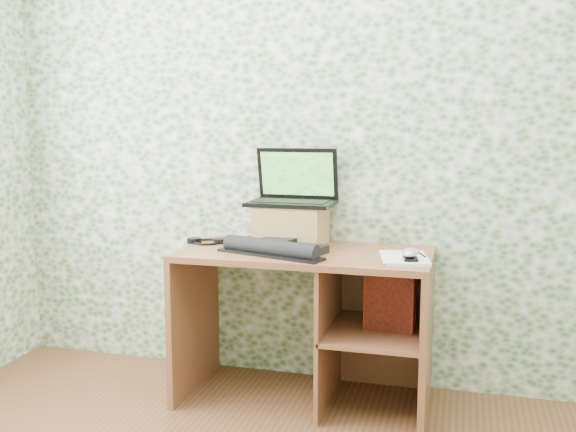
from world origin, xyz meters
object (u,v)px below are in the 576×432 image
(desk, at_px, (322,305))
(laptop, at_px, (294,191))
(riser, at_px, (292,225))
(notepad, at_px, (404,258))
(keyboard, at_px, (274,247))

(desk, distance_m, laptop, 0.59)
(riser, height_order, notepad, riser)
(desk, relative_size, riser, 3.59)
(keyboard, xyz_separation_m, notepad, (0.61, 0.01, -0.02))
(riser, distance_m, laptop, 0.17)
(riser, relative_size, laptop, 0.78)
(riser, xyz_separation_m, laptop, (0.00, 0.05, 0.17))
(desk, bearing_deg, notepad, -14.66)
(riser, height_order, keyboard, riser)
(desk, height_order, riser, riser)
(desk, relative_size, keyboard, 2.19)
(riser, bearing_deg, keyboard, -95.84)
(riser, bearing_deg, laptop, 90.00)
(desk, xyz_separation_m, notepad, (0.40, -0.10, 0.28))
(laptop, bearing_deg, riser, -89.08)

